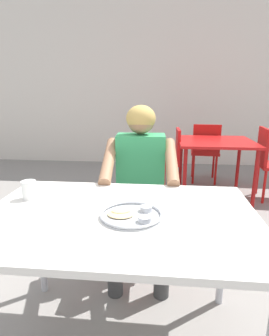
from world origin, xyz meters
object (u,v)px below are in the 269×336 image
at_px(thali_tray, 132,214).
at_px(chair_red_left, 168,157).
at_px(table_background_red, 216,147).
at_px(chair_red_far, 205,149).
at_px(chair_foreground, 141,196).
at_px(drinking_cup, 29,189).
at_px(table_foreground, 119,227).
at_px(diner_foreground, 140,176).

bearing_deg(thali_tray, chair_red_left, 84.89).
relative_size(table_background_red, chair_red_far, 1.03).
bearing_deg(chair_foreground, drinking_cup, -123.97).
relative_size(table_foreground, chair_foreground, 1.52).
height_order(table_background_red, chair_red_far, chair_red_far).
height_order(diner_foreground, chair_red_left, diner_foreground).
bearing_deg(table_foreground, table_background_red, 69.69).
height_order(chair_foreground, diner_foreground, diner_foreground).
distance_m(drinking_cup, table_background_red, 2.52).
bearing_deg(chair_red_left, table_background_red, -4.20).
height_order(thali_tray, chair_red_far, chair_red_far).
height_order(drinking_cup, diner_foreground, diner_foreground).
bearing_deg(chair_red_far, chair_red_left, -133.95).
xyz_separation_m(table_foreground, chair_foreground, (0.03, 0.92, -0.19)).
bearing_deg(chair_red_far, table_background_red, -87.45).
relative_size(drinking_cup, chair_red_far, 0.11).
xyz_separation_m(drinking_cup, table_background_red, (1.33, 2.13, -0.16)).
xyz_separation_m(drinking_cup, chair_foreground, (0.52, 0.78, -0.31)).
bearing_deg(diner_foreground, chair_red_left, 81.99).
distance_m(table_foreground, chair_red_left, 2.33).
distance_m(drinking_cup, diner_foreground, 0.77).
bearing_deg(table_background_red, thali_tray, -108.73).
distance_m(thali_tray, table_background_red, 2.43).
bearing_deg(chair_foreground, thali_tray, -88.42).
bearing_deg(chair_foreground, table_foreground, -92.16).
xyz_separation_m(chair_foreground, chair_red_left, (0.24, 1.40, 0.00)).
distance_m(drinking_cup, chair_red_left, 2.32).
bearing_deg(thali_tray, chair_foreground, 91.58).
distance_m(table_foreground, thali_tray, 0.11).
bearing_deg(drinking_cup, table_foreground, -15.87).
height_order(chair_foreground, chair_red_far, chair_red_far).
bearing_deg(table_foreground, chair_red_far, 74.21).
distance_m(table_foreground, chair_red_far, 2.99).
bearing_deg(table_foreground, chair_foreground, 87.84).
distance_m(table_foreground, drinking_cup, 0.52).
height_order(thali_tray, diner_foreground, diner_foreground).
distance_m(chair_foreground, table_background_red, 1.58).
relative_size(chair_foreground, table_background_red, 0.93).
height_order(table_foreground, chair_red_left, chair_red_left).
height_order(diner_foreground, chair_red_far, diner_foreground).
relative_size(thali_tray, chair_red_far, 0.32).
distance_m(drinking_cup, chair_foreground, 0.99).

